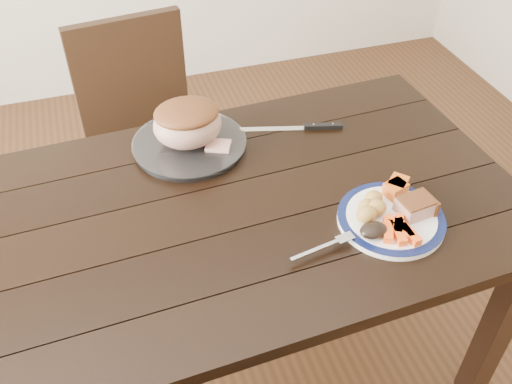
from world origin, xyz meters
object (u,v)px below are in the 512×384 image
object	(u,v)px
dinner_plate	(391,219)
pork_slice	(415,207)
carving_knife	(310,127)
serving_platter	(190,145)
fork	(327,245)
roast_joint	(188,125)
dining_table	(226,232)
chair_far	(145,131)

from	to	relation	value
dinner_plate	pork_slice	xyz separation A→B (m)	(0.06, -0.01, 0.03)
pork_slice	carving_knife	distance (m)	0.47
serving_platter	fork	xyz separation A→B (m)	(0.22, -0.52, 0.01)
pork_slice	fork	xyz separation A→B (m)	(-0.26, -0.04, -0.02)
fork	roast_joint	distance (m)	0.57
serving_platter	roast_joint	distance (m)	0.07
dining_table	carving_knife	xyz separation A→B (m)	(0.35, 0.27, 0.10)
serving_platter	roast_joint	world-z (taller)	roast_joint
dinner_plate	dining_table	bearing A→B (deg)	155.11
dinner_plate	carving_knife	bearing A→B (deg)	95.17
chair_far	carving_knife	distance (m)	0.70
chair_far	fork	size ratio (longest dim) A/B	5.23
dining_table	fork	xyz separation A→B (m)	(0.19, -0.23, 0.11)
chair_far	pork_slice	size ratio (longest dim) A/B	10.68
chair_far	fork	bearing A→B (deg)	100.67
pork_slice	roast_joint	distance (m)	0.68
dinner_plate	fork	size ratio (longest dim) A/B	1.55
fork	carving_knife	xyz separation A→B (m)	(0.16, 0.50, -0.01)
dinner_plate	serving_platter	bearing A→B (deg)	131.88
pork_slice	carving_knife	bearing A→B (deg)	102.61
carving_knife	serving_platter	bearing A→B (deg)	-167.71
pork_slice	roast_joint	xyz separation A→B (m)	(-0.48, 0.48, 0.04)
carving_knife	fork	bearing A→B (deg)	-92.27
fork	roast_joint	bearing A→B (deg)	103.47
serving_platter	carving_knife	distance (m)	0.38
chair_far	pork_slice	world-z (taller)	chair_far
serving_platter	roast_joint	bearing A→B (deg)	180.00
dining_table	fork	world-z (taller)	fork
dining_table	pork_slice	world-z (taller)	pork_slice
chair_far	dining_table	bearing A→B (deg)	91.77
chair_far	carving_knife	size ratio (longest dim) A/B	2.96
dining_table	dinner_plate	size ratio (longest dim) A/B	5.95
roast_joint	carving_knife	bearing A→B (deg)	-3.02
serving_platter	pork_slice	world-z (taller)	pork_slice
fork	carving_knife	bearing A→B (deg)	62.32
dining_table	pork_slice	xyz separation A→B (m)	(0.45, -0.19, 0.13)
dining_table	serving_platter	distance (m)	0.31
dinner_plate	pork_slice	size ratio (longest dim) A/B	3.16
dining_table	carving_knife	bearing A→B (deg)	37.37
dining_table	fork	distance (m)	0.32
serving_platter	carving_knife	size ratio (longest dim) A/B	1.06
dinner_plate	pork_slice	distance (m)	0.07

